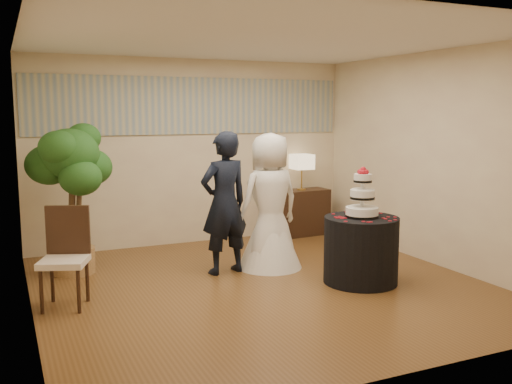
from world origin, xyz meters
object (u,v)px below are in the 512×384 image
groom (224,203)px  table_lamp (302,172)px  console (301,212)px  bride (270,201)px  side_chair (64,259)px  ficus_tree (71,198)px  wedding_cake (362,192)px  cake_table (361,250)px

groom → table_lamp: bearing=-151.8°
groom → console: (1.95, 1.55, -0.52)m
bride → side_chair: 2.67m
table_lamp → ficus_tree: ficus_tree is taller
bride → wedding_cake: bearing=115.7°
console → table_lamp: 0.66m
side_chair → console: bearing=48.9°
cake_table → groom: bearing=141.7°
groom → side_chair: (-1.97, -0.52, -0.37)m
console → table_lamp: (0.00, 0.00, 0.66)m
cake_table → console: 2.68m
cake_table → bride: bearing=123.6°
bride → console: (1.32, 1.56, -0.50)m
groom → cake_table: groom is taller
console → ficus_tree: bearing=-171.4°
wedding_cake → bride: bearing=123.6°
bride → side_chair: bride is taller
ficus_tree → side_chair: (-0.24, -1.27, -0.44)m
console → wedding_cake: bearing=-107.2°
groom → console: groom is taller
console → bride: bearing=-134.0°
groom → wedding_cake: 1.70m
cake_table → console: cake_table is taller
ficus_tree → console: bearing=12.3°
console → ficus_tree: size_ratio=0.47×
groom → ficus_tree: (-1.73, 0.76, 0.07)m
groom → wedding_cake: bearing=131.3°
groom → cake_table: 1.76m
console → groom: bearing=-145.1°
ficus_tree → groom: bearing=-23.6°
bride → wedding_cake: size_ratio=2.94×
cake_table → ficus_tree: ficus_tree is taller
groom → wedding_cake: (1.32, -1.05, 0.20)m
wedding_cake → table_lamp: (0.63, 2.60, -0.05)m
groom → bride: groom is taller
cake_table → side_chair: side_chair is taller
wedding_cake → table_lamp: size_ratio=1.03×
bride → table_lamp: bearing=-138.2°
table_lamp → side_chair: bearing=-152.1°
cake_table → ficus_tree: size_ratio=0.46×
cake_table → ficus_tree: (-3.06, 1.80, 0.56)m
groom → side_chair: 2.07m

